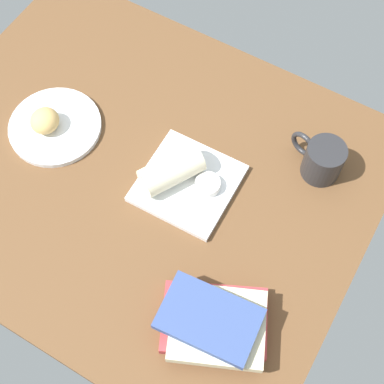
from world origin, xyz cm
name	(u,v)px	position (x,y,z in cm)	size (l,w,h in cm)	color
dining_table	(137,175)	(0.00, 0.00, 2.00)	(110.00, 90.00, 4.00)	brown
round_plate	(56,126)	(23.78, -0.34, 4.70)	(22.75, 22.75, 1.40)	white
scone_pastry	(45,121)	(25.02, 1.32, 8.03)	(7.26, 6.91, 5.25)	tan
square_plate	(188,183)	(-12.51, -2.80, 4.80)	(21.34, 21.34, 1.60)	white
sauce_cup	(208,185)	(-17.17, -3.94, 6.81)	(5.84, 5.84, 2.25)	silver
breakfast_wrap	(171,170)	(-8.77, -1.88, 9.06)	(6.91, 6.91, 14.41)	beige
book_stack	(214,322)	(-34.05, 23.15, 7.76)	(26.10, 23.68, 7.95)	#A53338
coffee_mug	(322,159)	(-37.18, -21.90, 8.92)	(13.97, 9.11, 9.63)	#262628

